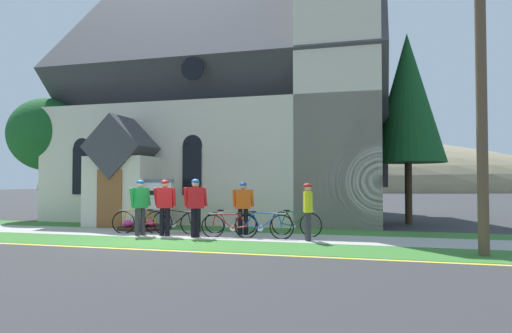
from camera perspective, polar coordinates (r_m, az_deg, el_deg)
name	(u,v)px	position (r m, az deg, el deg)	size (l,w,h in m)	color
ground	(203,227)	(16.94, -6.58, -7.54)	(140.00, 140.00, 0.00)	#333335
sidewalk_slab	(158,234)	(15.08, -12.17, -8.19)	(32.00, 2.08, 0.01)	#A8A59E
grass_verge	(123,242)	(13.32, -16.27, -9.00)	(32.00, 2.00, 0.01)	#38722D
church_lawn	(183,228)	(16.77, -9.16, -7.57)	(24.00, 1.71, 0.01)	#38722D
curb_paint_stripe	(98,247)	(12.36, -19.09, -9.54)	(28.00, 0.16, 0.01)	yellow
church_building	(239,118)	(21.90, -2.10, 6.05)	(14.44, 11.75, 12.92)	beige
church_sign	(150,196)	(16.78, -13.10, -3.64)	(1.80, 0.14, 1.75)	slate
flower_bed	(144,226)	(16.51, -13.84, -7.28)	(1.85, 1.85, 0.34)	#382319
bicycle_yellow	(176,222)	(14.94, -9.95, -6.85)	(1.72, 0.12, 0.83)	black
bicycle_green	(140,222)	(15.24, -14.31, -6.69)	(1.74, 0.49, 0.80)	black
bicycle_white	(263,226)	(13.51, 0.94, -7.38)	(1.80, 0.08, 0.82)	black
bicycle_black	(296,223)	(14.22, 4.98, -7.07)	(1.69, 0.55, 0.81)	black
bicycle_orange	(230,222)	(14.79, -3.26, -6.95)	(1.73, 0.12, 0.78)	black
bicycle_blue	(230,225)	(13.70, -3.30, -7.36)	(1.69, 0.31, 0.76)	black
cyclist_in_white_jersey	(243,204)	(14.34, -1.62, -4.70)	(0.64, 0.35, 1.65)	black
cyclist_in_orange_jersey	(308,207)	(12.96, 6.49, -5.09)	(0.32, 0.70, 1.62)	#2D2D33
cyclist_in_red_jersey	(165,203)	(14.33, -11.31, -4.46)	(0.67, 0.33, 1.73)	black
cyclist_in_blue_jersey	(196,202)	(15.21, -7.52, -4.42)	(0.67, 0.29, 1.69)	#191E38
cyclist_in_yellow_jersey	(195,203)	(13.78, -7.58, -4.51)	(0.58, 0.53, 1.75)	black
cyclist_in_green_jersey	(140,203)	(14.59, -14.26, -4.40)	(0.38, 0.71, 1.72)	#2D2D33
utility_pole	(476,46)	(11.91, 25.76, 13.44)	(3.12, 0.28, 8.63)	brown
roadside_conifer	(407,98)	(19.25, 18.39, 8.11)	(2.92, 2.92, 7.58)	#3D2D1E
yard_deciduous_tree	(47,135)	(22.53, -24.62, 3.62)	(3.33, 3.33, 5.40)	#3D2D1E
distant_hill	(275,190)	(90.39, 2.41, -2.95)	(105.52, 47.14, 20.20)	#847A5B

